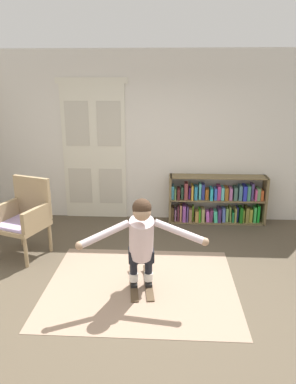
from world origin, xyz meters
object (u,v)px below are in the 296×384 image
(wicker_chair, at_px, (25,216))
(person_skier, at_px, (142,238))
(skis_pair, at_px, (141,283))
(bookshelf, at_px, (216,202))

(wicker_chair, xyz_separation_m, person_skier, (1.72, -0.92, 0.12))
(skis_pair, distance_m, person_skier, 0.70)
(wicker_chair, relative_size, person_skier, 0.78)
(bookshelf, height_order, skis_pair, bookshelf)
(bookshelf, bearing_deg, person_skier, -116.28)
(bookshelf, distance_m, person_skier, 2.60)
(wicker_chair, bearing_deg, person_skier, -28.28)
(wicker_chair, height_order, person_skier, person_skier)
(bookshelf, relative_size, person_skier, 1.18)
(wicker_chair, distance_m, person_skier, 1.95)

